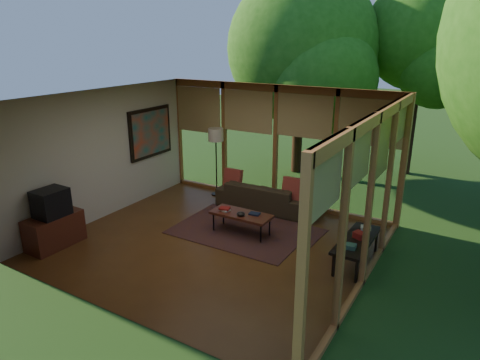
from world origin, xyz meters
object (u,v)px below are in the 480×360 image
Objects in this scene: floor_lamp at (216,139)px; side_console at (352,240)px; television at (51,203)px; media_cabinet at (54,231)px; sofa at (263,196)px; coffee_table at (241,215)px.

floor_lamp reaches higher than side_console.
television is 0.39× the size of side_console.
side_console is at bearing 24.19° from media_cabinet.
media_cabinet is (-2.43, -3.58, 0.00)m from sofa.
television is (0.02, 0.00, 0.55)m from media_cabinet.
side_console is (4.85, 2.19, -0.44)m from television.
side_console is at bearing -0.27° from coffee_table.
sofa reaches higher than side_console.
television reaches higher than media_cabinet.
sofa is 2.81m from side_console.
sofa is 1.78m from floor_lamp.
media_cabinet is 1.82× the size of television.
sofa is at bearing 100.36° from coffee_table.
coffee_table is 0.86× the size of side_console.
side_console is at bearing 24.28° from television.
coffee_table is (1.63, -1.57, -1.01)m from floor_lamp.
sofa is at bearing 55.82° from media_cabinet.
television reaches higher than side_console.
coffee_table is (0.25, -1.38, 0.09)m from sofa.
sofa is 1.41m from coffee_table.
floor_lamp is 1.18× the size of side_console.
television is (-2.41, -3.58, 0.55)m from sofa.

